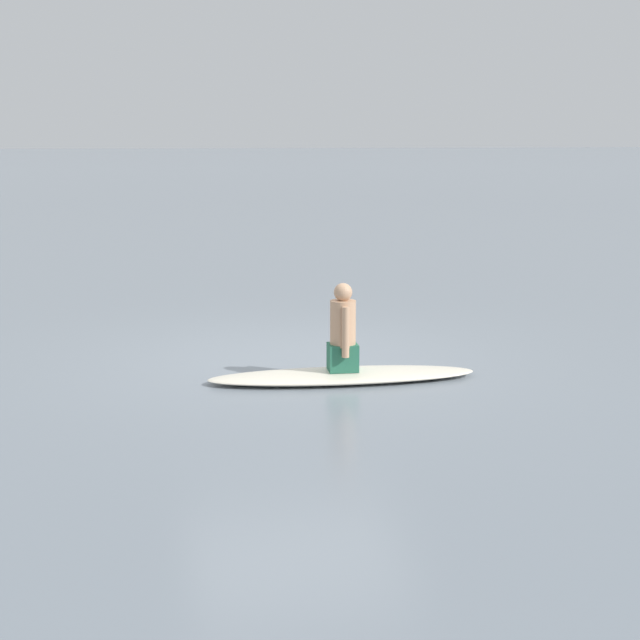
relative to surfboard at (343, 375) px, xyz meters
name	(u,v)px	position (x,y,z in m)	size (l,w,h in m)	color
ground_plane	(297,360)	(0.27, -0.99, -0.05)	(400.00, 400.00, 0.00)	gray
surfboard	(343,375)	(0.00, 0.00, 0.00)	(2.75, 0.67, 0.10)	silver
person_paddler	(343,331)	(0.00, 0.00, 0.46)	(0.32, 0.39, 0.90)	#26664C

